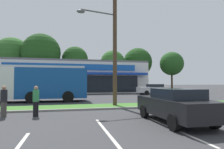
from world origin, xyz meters
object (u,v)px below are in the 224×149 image
object	(u,v)px
car_3	(154,89)
pedestrian_near_bench	(4,101)
car_2	(175,105)
pedestrian_by_pole	(36,101)
utility_pole	(113,38)
city_bus	(25,82)

from	to	relation	value
car_3	pedestrian_near_bench	bearing A→B (deg)	43.62
car_2	pedestrian_by_pole	xyz separation A→B (m)	(-6.22, 3.08, 0.02)
utility_pole	pedestrian_near_bench	xyz separation A→B (m)	(-6.41, -2.71, -4.24)
utility_pole	pedestrian_by_pole	size ratio (longest dim) A/B	5.92
car_3	pedestrian_by_pole	xyz separation A→B (m)	(-13.84, -14.82, 0.01)
car_3	utility_pole	bearing A→B (deg)	53.10
car_2	pedestrian_by_pole	bearing A→B (deg)	63.66
city_bus	car_3	size ratio (longest dim) A/B	2.39
utility_pole	car_3	world-z (taller)	utility_pole
city_bus	pedestrian_near_bench	bearing A→B (deg)	95.24
city_bus	pedestrian_by_pole	distance (m)	8.28
city_bus	car_2	size ratio (longest dim) A/B	2.55
car_2	pedestrian_near_bench	bearing A→B (deg)	67.48
utility_pole	car_2	distance (m)	7.43
car_2	car_3	size ratio (longest dim) A/B	0.94
pedestrian_by_pole	car_2	bearing A→B (deg)	10.84
city_bus	utility_pole	bearing A→B (deg)	145.00
car_2	pedestrian_near_bench	xyz separation A→B (m)	(-7.78, 3.23, 0.03)
pedestrian_near_bench	city_bus	bearing A→B (deg)	-147.65
pedestrian_near_bench	pedestrian_by_pole	size ratio (longest dim) A/B	1.01
utility_pole	car_2	xyz separation A→B (m)	(1.36, -5.93, -4.27)
pedestrian_near_bench	pedestrian_by_pole	distance (m)	1.57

